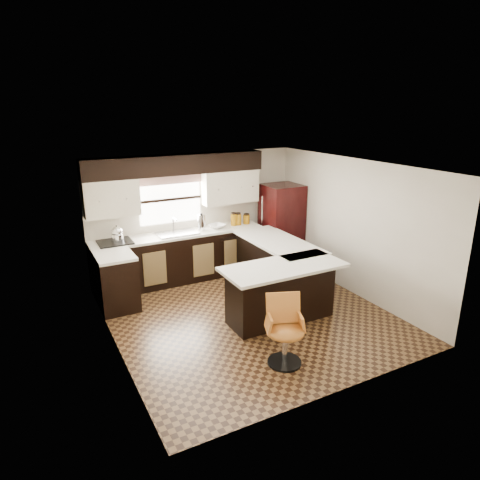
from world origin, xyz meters
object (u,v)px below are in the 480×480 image
peninsula_return (280,293)px  bar_chair (285,332)px  peninsula_long (275,267)px  refrigerator (281,226)px

peninsula_return → bar_chair: 1.23m
peninsula_long → refrigerator: bearing=52.9°
peninsula_long → bar_chair: (-1.14, -2.04, 0.01)m
peninsula_return → refrigerator: bearing=56.9°
peninsula_return → refrigerator: refrigerator is taller
bar_chair → peninsula_return: bearing=81.6°
refrigerator → peninsula_return: bearing=-123.1°
peninsula_long → bar_chair: bearing=-119.2°
peninsula_long → peninsula_return: 1.11m
refrigerator → bar_chair: (-1.95, -3.11, -0.40)m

